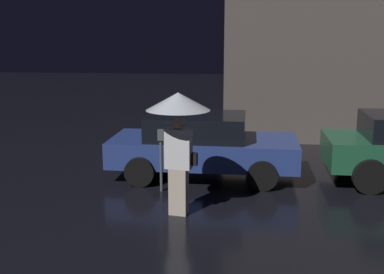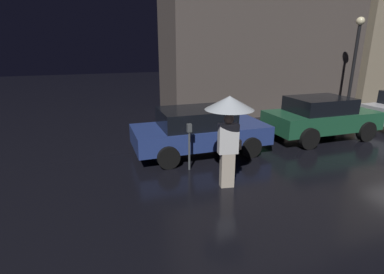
% 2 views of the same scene
% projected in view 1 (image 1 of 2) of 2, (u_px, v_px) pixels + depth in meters
% --- Properties ---
extents(parked_car_blue, '(4.18, 2.01, 1.42)m').
position_uv_depth(parked_car_blue, '(202.00, 144.00, 10.84)').
color(parked_car_blue, navy).
rests_on(parked_car_blue, ground).
extents(pedestrian_with_umbrella, '(1.12, 1.12, 2.20)m').
position_uv_depth(pedestrian_with_umbrella, '(178.00, 119.00, 8.30)').
color(pedestrian_with_umbrella, beige).
rests_on(pedestrian_with_umbrella, ground).
extents(parking_meter, '(0.12, 0.10, 1.29)m').
position_uv_depth(parking_meter, '(161.00, 153.00, 9.76)').
color(parking_meter, '#4C5154').
rests_on(parking_meter, ground).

